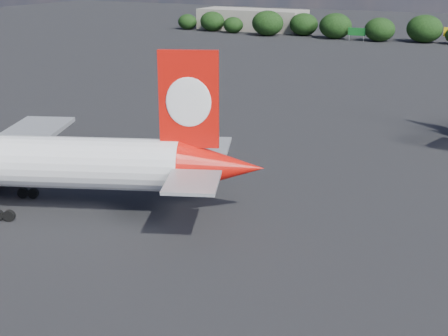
% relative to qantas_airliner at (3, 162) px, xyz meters
% --- Properties ---
extents(ground, '(500.00, 500.00, 0.00)m').
position_rel_qantas_airliner_xyz_m(ground, '(9.94, 50.87, -5.50)').
color(ground, black).
rests_on(ground, ground).
extents(qantas_airliner, '(53.16, 51.17, 18.06)m').
position_rel_qantas_airliner_xyz_m(qantas_airliner, '(0.00, 0.00, 0.00)').
color(qantas_airliner, white).
rests_on(qantas_airliner, ground).
extents(terminal_building, '(42.00, 16.00, 8.00)m').
position_rel_qantas_airliner_xyz_m(terminal_building, '(-55.06, 182.87, -1.50)').
color(terminal_building, gray).
rests_on(terminal_building, ground).
extents(highway_sign, '(6.00, 0.30, 4.50)m').
position_rel_qantas_airliner_xyz_m(highway_sign, '(-8.06, 166.87, -2.37)').
color(highway_sign, '#125E1F').
rests_on(highway_sign, ground).
extents(horizon_treeline, '(202.83, 16.05, 9.23)m').
position_rel_qantas_airliner_xyz_m(horizon_treeline, '(15.44, 170.87, -1.48)').
color(horizon_treeline, black).
rests_on(horizon_treeline, ground).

